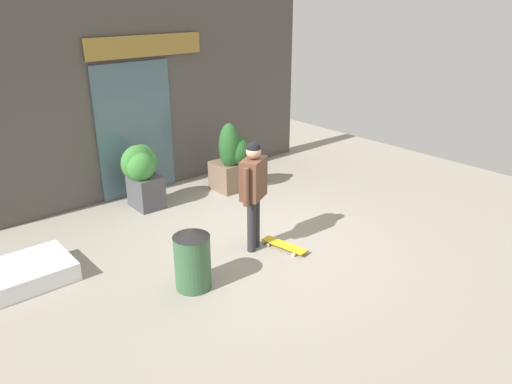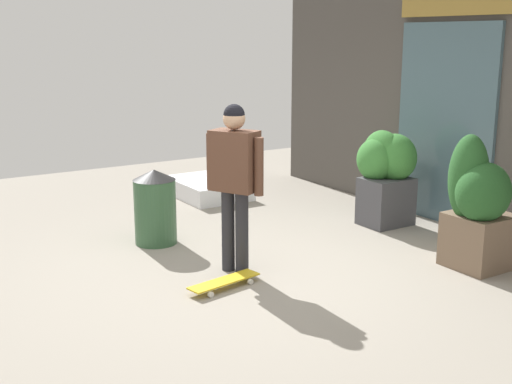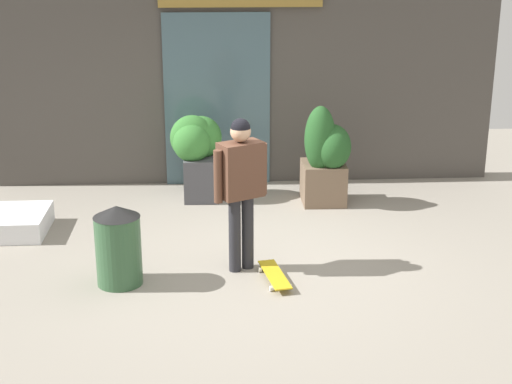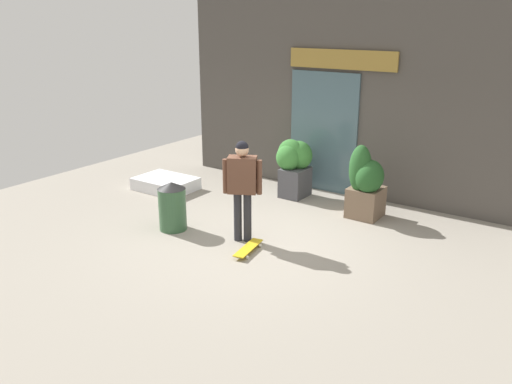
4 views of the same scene
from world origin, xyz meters
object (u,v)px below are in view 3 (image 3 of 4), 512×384
at_px(skateboarder, 241,179).
at_px(trash_bin, 118,245).
at_px(planter_box_left, 197,150).
at_px(planter_box_right, 325,158).
at_px(skateboard, 275,275).

bearing_deg(skateboarder, trash_bin, -105.02).
distance_m(planter_box_left, planter_box_right, 1.75).
bearing_deg(trash_bin, skateboarder, 12.74).
height_order(skateboarder, trash_bin, skateboarder).
distance_m(skateboard, trash_bin, 1.65).
bearing_deg(planter_box_right, trash_bin, -136.31).
bearing_deg(planter_box_left, skateboard, -73.43).
distance_m(skateboarder, skateboard, 1.07).
relative_size(skateboard, planter_box_left, 0.66).
bearing_deg(skateboarder, planter_box_right, 122.07).
bearing_deg(planter_box_right, skateboard, -110.08).
relative_size(planter_box_left, planter_box_right, 0.86).
bearing_deg(planter_box_right, skateboarder, -120.17).
xyz_separation_m(skateboarder, planter_box_left, (-0.49, 2.46, -0.34)).
xyz_separation_m(planter_box_right, trash_bin, (-2.50, -2.38, -0.21)).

